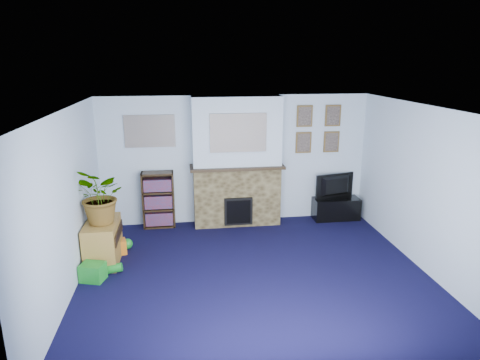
{
  "coord_description": "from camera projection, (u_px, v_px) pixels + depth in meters",
  "views": [
    {
      "loc": [
        -0.98,
        -5.52,
        3.03
      ],
      "look_at": [
        -0.11,
        0.81,
        1.21
      ],
      "focal_mm": 32.0,
      "sensor_mm": 36.0,
      "label": 1
    }
  ],
  "objects": [
    {
      "name": "portrait_bl",
      "position": [
        303.0,
        143.0,
        8.1
      ],
      "size": [
        0.3,
        0.03,
        0.4
      ],
      "primitive_type": "cube",
      "color": "brown",
      "rests_on": "wall_back"
    },
    {
      "name": "potted_plant",
      "position": [
        101.0,
        196.0,
        6.3
      ],
      "size": [
        1.01,
        1.02,
        0.85
      ],
      "primitive_type": "imported",
      "rotation": [
        0.0,
        0.0,
        5.46
      ],
      "color": "#26661E",
      "rests_on": "sideboard"
    },
    {
      "name": "mantel_clock",
      "position": [
        237.0,
        162.0,
        7.79
      ],
      "size": [
        0.09,
        0.06,
        0.13
      ],
      "primitive_type": "cube",
      "color": "gold",
      "rests_on": "chimney_breast"
    },
    {
      "name": "wall_front",
      "position": [
        300.0,
        276.0,
        3.74
      ],
      "size": [
        5.0,
        0.04,
        2.4
      ],
      "primitive_type": "cube",
      "color": "silver",
      "rests_on": "ground"
    },
    {
      "name": "mantel_candle",
      "position": [
        251.0,
        161.0,
        7.82
      ],
      "size": [
        0.05,
        0.05,
        0.18
      ],
      "primitive_type": "cylinder",
      "color": "#B2BFC6",
      "rests_on": "chimney_breast"
    },
    {
      "name": "portrait_tr",
      "position": [
        333.0,
        116.0,
        8.04
      ],
      "size": [
        0.3,
        0.03,
        0.4
      ],
      "primitive_type": "cube",
      "color": "brown",
      "rests_on": "wall_back"
    },
    {
      "name": "collage_main",
      "position": [
        238.0,
        133.0,
        7.48
      ],
      "size": [
        1.0,
        0.03,
        0.68
      ],
      "primitive_type": "cube",
      "color": "gray",
      "rests_on": "chimney_breast"
    },
    {
      "name": "wall_back",
      "position": [
        235.0,
        160.0,
        8.03
      ],
      "size": [
        5.0,
        0.04,
        2.4
      ],
      "primitive_type": "cube",
      "color": "silver",
      "rests_on": "ground"
    },
    {
      "name": "green_crate",
      "position": [
        93.0,
        271.0,
        6.04
      ],
      "size": [
        0.38,
        0.33,
        0.25
      ],
      "primitive_type": "cube",
      "rotation": [
        0.0,
        0.0,
        -0.29
      ],
      "color": "#198C26",
      "rests_on": "ground"
    },
    {
      "name": "portrait_br",
      "position": [
        331.0,
        142.0,
        8.17
      ],
      "size": [
        0.3,
        0.03,
        0.4
      ],
      "primitive_type": "cube",
      "color": "brown",
      "rests_on": "wall_back"
    },
    {
      "name": "wall_right",
      "position": [
        425.0,
        189.0,
        6.21
      ],
      "size": [
        0.04,
        4.5,
        2.4
      ],
      "primitive_type": "cube",
      "color": "silver",
      "rests_on": "ground"
    },
    {
      "name": "mantel_can",
      "position": [
        274.0,
        161.0,
        7.88
      ],
      "size": [
        0.06,
        0.06,
        0.11
      ],
      "primitive_type": "cylinder",
      "color": "orange",
      "rests_on": "chimney_breast"
    },
    {
      "name": "chimney_breast",
      "position": [
        237.0,
        163.0,
        7.84
      ],
      "size": [
        1.72,
        0.5,
        2.4
      ],
      "color": "brown",
      "rests_on": "ground"
    },
    {
      "name": "bookshelf",
      "position": [
        159.0,
        201.0,
        7.9
      ],
      "size": [
        0.58,
        0.28,
        1.05
      ],
      "color": "black",
      "rests_on": "ground"
    },
    {
      "name": "tv_stand",
      "position": [
        336.0,
        208.0,
        8.34
      ],
      "size": [
        0.89,
        0.37,
        0.42
      ],
      "primitive_type": "cube",
      "color": "black",
      "rests_on": "ground"
    },
    {
      "name": "portrait_tl",
      "position": [
        305.0,
        116.0,
        7.96
      ],
      "size": [
        0.3,
        0.03,
        0.4
      ],
      "primitive_type": "cube",
      "color": "brown",
      "rests_on": "wall_back"
    },
    {
      "name": "television",
      "position": [
        337.0,
        186.0,
        8.24
      ],
      "size": [
        0.82,
        0.3,
        0.47
      ],
      "primitive_type": "imported",
      "rotation": [
        0.0,
        0.0,
        3.38
      ],
      "color": "black",
      "rests_on": "tv_stand"
    },
    {
      "name": "toy_tube",
      "position": [
        112.0,
        269.0,
        6.25
      ],
      "size": [
        0.29,
        0.13,
        0.17
      ],
      "primitive_type": "cylinder",
      "rotation": [
        0.0,
        1.43,
        0.0
      ],
      "color": "#198C26",
      "rests_on": "ground"
    },
    {
      "name": "wall_left",
      "position": [
        67.0,
        205.0,
        5.56
      ],
      "size": [
        0.04,
        4.5,
        2.4
      ],
      "primitive_type": "cube",
      "color": "silver",
      "rests_on": "ground"
    },
    {
      "name": "ceiling",
      "position": [
        257.0,
        109.0,
        5.56
      ],
      "size": [
        5.0,
        4.5,
        0.01
      ],
      "primitive_type": "cube",
      "color": "white",
      "rests_on": "wall_back"
    },
    {
      "name": "toy_ball",
      "position": [
        127.0,
        244.0,
        7.05
      ],
      "size": [
        0.17,
        0.17,
        0.17
      ],
      "primitive_type": "sphere",
      "color": "#198C26",
      "rests_on": "ground"
    },
    {
      "name": "mantel_teddy",
      "position": [
        209.0,
        163.0,
        7.72
      ],
      "size": [
        0.14,
        0.14,
        0.14
      ],
      "primitive_type": "sphere",
      "color": "gray",
      "rests_on": "chimney_breast"
    },
    {
      "name": "sideboard",
      "position": [
        103.0,
        240.0,
        6.54
      ],
      "size": [
        0.47,
        0.84,
        0.65
      ],
      "primitive_type": "cube",
      "color": "olive",
      "rests_on": "ground"
    },
    {
      "name": "collage_left",
      "position": [
        150.0,
        131.0,
        7.66
      ],
      "size": [
        0.9,
        0.03,
        0.58
      ],
      "primitive_type": "cube",
      "color": "gray",
      "rests_on": "wall_back"
    },
    {
      "name": "toy_block",
      "position": [
        120.0,
        247.0,
        6.87
      ],
      "size": [
        0.23,
        0.23,
        0.24
      ],
      "primitive_type": "cube",
      "rotation": [
        0.0,
        0.0,
        0.24
      ],
      "color": "orange",
      "rests_on": "ground"
    },
    {
      "name": "floor",
      "position": [
        255.0,
        275.0,
        6.22
      ],
      "size": [
        5.0,
        4.5,
        0.01
      ],
      "primitive_type": "cube",
      "color": "black",
      "rests_on": "ground"
    }
  ]
}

